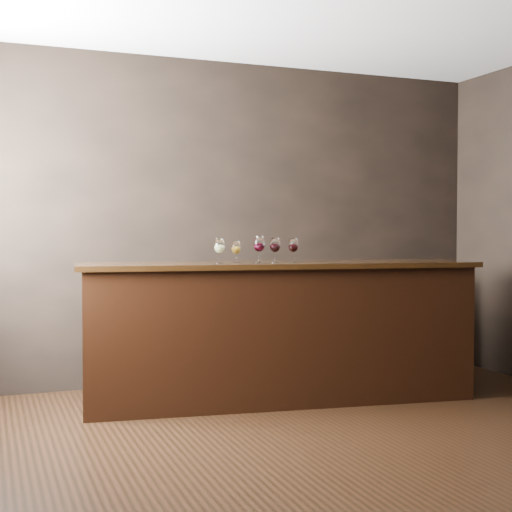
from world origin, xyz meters
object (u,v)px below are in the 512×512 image
object	(u,v)px
back_bar_shelf	(298,325)
glass_red_b	(275,245)
glass_white	(219,246)
glass_red_a	(259,245)
glass_red_c	(293,246)
glass_amber	(236,248)
bar_counter	(280,334)

from	to	relation	value
back_bar_shelf	glass_red_b	bearing A→B (deg)	-125.68
glass_white	glass_red_a	world-z (taller)	glass_red_a
back_bar_shelf	glass_red_c	distance (m)	1.08
back_bar_shelf	glass_red_b	xyz separation A→B (m)	(-0.53, -0.73, 0.73)
back_bar_shelf	glass_white	world-z (taller)	glass_white
glass_amber	glass_red_b	world-z (taller)	glass_red_b
bar_counter	glass_red_a	xyz separation A→B (m)	(-0.18, -0.03, 0.69)
glass_amber	glass_red_b	bearing A→B (deg)	-3.88
glass_amber	glass_red_b	distance (m)	0.31
glass_white	glass_red_c	bearing A→B (deg)	3.44
glass_red_a	glass_red_b	size ratio (longest dim) A/B	1.06
bar_counter	glass_amber	xyz separation A→B (m)	(-0.36, 0.00, 0.67)
back_bar_shelf	glass_white	bearing A→B (deg)	-142.63
bar_counter	glass_red_c	bearing A→B (deg)	9.73
glass_amber	back_bar_shelf	bearing A→B (deg)	40.47
back_bar_shelf	glass_amber	size ratio (longest dim) A/B	15.65
glass_white	glass_red_a	size ratio (longest dim) A/B	0.92
glass_red_a	glass_white	bearing A→B (deg)	179.58
back_bar_shelf	glass_red_c	xyz separation A→B (m)	(-0.36, -0.71, 0.73)
back_bar_shelf	glass_red_a	xyz separation A→B (m)	(-0.66, -0.75, 0.74)
bar_counter	glass_red_a	world-z (taller)	glass_red_a
glass_white	glass_red_b	xyz separation A→B (m)	(0.45, 0.01, 0.00)
glass_red_a	glass_red_b	bearing A→B (deg)	6.28
glass_red_b	glass_red_c	world-z (taller)	glass_red_b
glass_amber	glass_red_b	size ratio (longest dim) A/B	0.87
back_bar_shelf	glass_red_b	world-z (taller)	glass_red_b
bar_counter	back_bar_shelf	xyz separation A→B (m)	(0.48, 0.71, -0.04)
glass_white	bar_counter	bearing A→B (deg)	3.75
glass_red_a	glass_amber	bearing A→B (deg)	168.23
back_bar_shelf	glass_red_a	world-z (taller)	glass_red_a
bar_counter	back_bar_shelf	size ratio (longest dim) A/B	1.12
glass_red_b	glass_red_c	xyz separation A→B (m)	(0.16, 0.02, -0.00)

